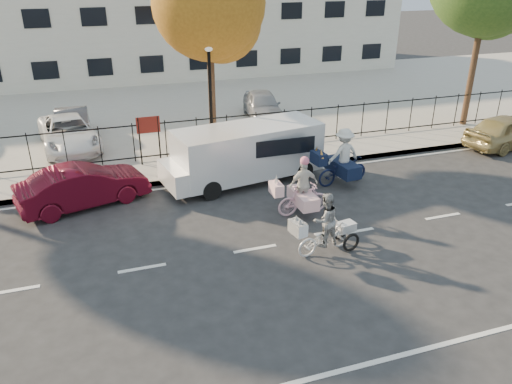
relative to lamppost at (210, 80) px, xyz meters
name	(u,v)px	position (x,y,z in m)	size (l,w,h in m)	color
ground	(255,249)	(-0.50, -6.80, -3.11)	(120.00, 120.00, 0.00)	#333334
road_markings	(255,249)	(-0.50, -6.80, -3.11)	(60.00, 9.52, 0.01)	silver
curb	(211,177)	(-0.50, -1.75, -3.04)	(60.00, 0.10, 0.15)	#A8A399
sidewalk	(204,166)	(-0.50, -0.70, -3.04)	(60.00, 2.20, 0.15)	#A8A399
parking_lot	(167,106)	(-0.50, 8.20, -3.04)	(60.00, 15.60, 0.15)	#A8A399
iron_fence	(197,136)	(-0.50, 0.40, -2.21)	(58.00, 0.06, 1.50)	black
building	(140,27)	(-0.50, 18.20, -0.11)	(34.00, 10.00, 6.00)	silver
lamppost	(210,80)	(0.00, 0.00, 0.00)	(0.36, 0.36, 4.33)	black
street_sign	(149,131)	(-2.35, 0.00, -1.70)	(0.85, 0.06, 1.80)	black
zebra_trike	(325,230)	(1.20, -7.49, -2.46)	(1.98, 0.97, 1.69)	white
unicorn_bike	(302,193)	(1.49, -5.30, -2.42)	(1.84, 1.28, 1.87)	#FFC2D6
bull_bike	(342,162)	(3.69, -3.60, -2.32)	(2.17, 1.50, 1.99)	#0F1634
white_van	(245,152)	(0.63, -2.30, -2.03)	(5.77, 2.68, 1.96)	white
red_sedan	(83,186)	(-4.77, -2.58, -2.46)	(1.38, 3.96, 1.31)	#540919
gold_sedan	(508,131)	(11.97, -2.30, -2.43)	(1.62, 4.02, 1.37)	tan
lot_car_b	(69,133)	(-5.23, 2.78, -2.33)	(2.08, 4.52, 1.26)	white
lot_car_c	(73,125)	(-5.09, 3.83, -2.34)	(1.32, 3.77, 1.24)	#48494F
lot_car_d	(263,105)	(3.52, 4.29, -2.31)	(1.54, 3.82, 1.30)	#95979C
tree_mid	(212,9)	(0.53, 1.46, 2.32)	(4.23, 4.23, 7.76)	#442D1D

